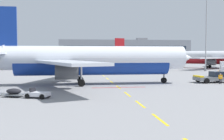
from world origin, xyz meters
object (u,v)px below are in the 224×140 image
object	(u,v)px
airliner_foreground	(90,60)
ground_crew_worker	(220,78)
airliner_mid_left	(204,57)
pushback_tug	(214,77)
apron_light_mast_far	(206,20)
airliner_far_right	(90,58)
baggage_train	(3,92)

from	to	relation	value
airliner_foreground	ground_crew_worker	world-z (taller)	airliner_foreground
airliner_mid_left	ground_crew_worker	world-z (taller)	airliner_mid_left
pushback_tug	ground_crew_worker	size ratio (longest dim) A/B	3.59
apron_light_mast_far	airliner_mid_left	bearing A→B (deg)	65.53
airliner_foreground	ground_crew_worker	size ratio (longest dim) A/B	20.05
pushback_tug	airliner_mid_left	bearing A→B (deg)	66.10
airliner_far_right	apron_light_mast_far	world-z (taller)	apron_light_mast_far
pushback_tug	baggage_train	size ratio (longest dim) A/B	0.55
baggage_train	pushback_tug	bearing A→B (deg)	20.05
baggage_train	ground_crew_worker	world-z (taller)	ground_crew_worker
airliner_foreground	apron_light_mast_far	size ratio (longest dim) A/B	1.49
airliner_foreground	pushback_tug	xyz separation A→B (m)	(21.42, 0.24, -3.05)
airliner_far_right	baggage_train	xyz separation A→B (m)	(-13.34, -60.55, -2.84)
pushback_tug	airliner_far_right	size ratio (longest dim) A/B	0.21
pushback_tug	baggage_train	xyz separation A→B (m)	(-32.11, -11.72, -0.37)
airliner_far_right	airliner_mid_left	bearing A→B (deg)	-4.83
ground_crew_worker	airliner_far_right	bearing A→B (deg)	110.01
ground_crew_worker	apron_light_mast_far	bearing A→B (deg)	67.83
ground_crew_worker	pushback_tug	bearing A→B (deg)	87.72
pushback_tug	airliner_far_right	xyz separation A→B (m)	(-18.77, 48.83, 2.48)
airliner_foreground	baggage_train	distance (m)	16.05
airliner_foreground	airliner_far_right	size ratio (longest dim) A/B	1.20
ground_crew_worker	apron_light_mast_far	world-z (taller)	apron_light_mast_far
ground_crew_worker	apron_light_mast_far	size ratio (longest dim) A/B	0.07
airliner_far_right	ground_crew_worker	bearing A→B (deg)	-69.99
airliner_mid_left	airliner_foreground	bearing A→B (deg)	-132.26
ground_crew_worker	apron_light_mast_far	distance (m)	37.95
airliner_mid_left	baggage_train	world-z (taller)	airliner_mid_left
airliner_foreground	airliner_mid_left	bearing A→B (deg)	47.74
baggage_train	ground_crew_worker	bearing A→B (deg)	16.14
apron_light_mast_far	airliner_far_right	bearing A→B (deg)	150.03
pushback_tug	airliner_mid_left	size ratio (longest dim) A/B	0.21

